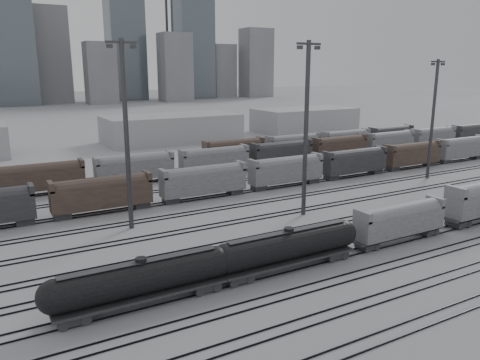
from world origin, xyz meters
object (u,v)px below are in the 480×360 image
hopper_car_a (400,219)px  light_mast_c (306,126)px  tank_car_a (142,279)px  tank_car_b (288,246)px

hopper_car_a → light_mast_c: light_mast_c is taller
tank_car_a → light_mast_c: bearing=26.9°
tank_car_b → tank_car_a: bearing=180.0°
hopper_car_a → tank_car_b: bearing=-180.0°
tank_car_b → light_mast_c: bearing=48.3°
light_mast_c → tank_car_a: bearing=-153.1°
tank_car_a → hopper_car_a: (33.65, 0.00, 0.39)m
tank_car_b → hopper_car_a: size_ratio=1.37×
light_mast_c → tank_car_b: bearing=-131.7°
tank_car_a → hopper_car_a: size_ratio=1.35×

